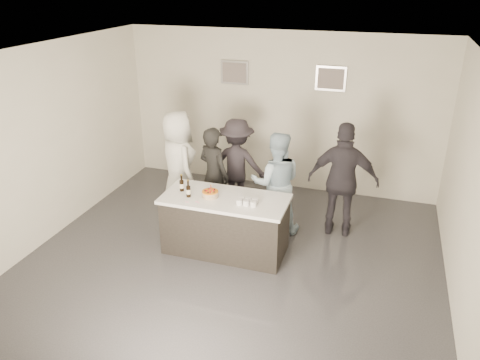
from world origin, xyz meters
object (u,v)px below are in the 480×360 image
(cake, at_px, (210,194))
(person_main_black, at_px, (214,175))
(person_main_blue, at_px, (276,183))
(person_guest_left, at_px, (178,164))
(beer_bottle_a, at_px, (182,183))
(person_guest_right, at_px, (343,180))
(bar_counter, at_px, (225,224))
(person_guest_back, at_px, (237,164))
(beer_bottle_b, at_px, (188,189))

(cake, bearing_deg, person_main_black, 107.91)
(person_main_black, relative_size, person_main_blue, 0.98)
(cake, distance_m, person_guest_left, 1.38)
(cake, height_order, beer_bottle_a, beer_bottle_a)
(person_main_blue, relative_size, person_guest_right, 0.90)
(person_main_black, bearing_deg, person_main_blue, -159.10)
(cake, bearing_deg, person_guest_right, 31.63)
(bar_counter, distance_m, person_guest_back, 1.54)
(beer_bottle_b, relative_size, person_guest_right, 0.14)
(cake, relative_size, person_guest_back, 0.15)
(bar_counter, height_order, person_guest_right, person_guest_right)
(person_guest_back, bearing_deg, person_guest_left, 26.09)
(bar_counter, height_order, person_guest_back, person_guest_back)
(bar_counter, bearing_deg, person_guest_back, 101.44)
(beer_bottle_a, relative_size, beer_bottle_b, 1.00)
(person_guest_right, bearing_deg, person_guest_back, -14.36)
(beer_bottle_a, height_order, person_guest_right, person_guest_right)
(person_guest_left, bearing_deg, bar_counter, -176.00)
(beer_bottle_b, bearing_deg, person_guest_right, 29.87)
(cake, xyz_separation_m, person_main_blue, (0.78, 0.89, -0.09))
(person_main_black, bearing_deg, beer_bottle_b, 113.86)
(beer_bottle_b, relative_size, person_guest_back, 0.16)
(bar_counter, bearing_deg, person_guest_right, 33.98)
(beer_bottle_a, bearing_deg, cake, -6.88)
(person_guest_right, bearing_deg, bar_counter, 31.43)
(bar_counter, relative_size, person_main_blue, 1.10)
(person_main_black, xyz_separation_m, person_main_blue, (1.08, -0.05, 0.02))
(person_guest_left, bearing_deg, person_main_blue, -140.32)
(bar_counter, xyz_separation_m, person_guest_right, (1.59, 1.07, 0.49))
(beer_bottle_a, distance_m, person_main_black, 0.93)
(beer_bottle_b, bearing_deg, person_guest_left, 121.43)
(person_guest_back, bearing_deg, bar_counter, 96.98)
(cake, xyz_separation_m, person_guest_right, (1.80, 1.11, 0.00))
(person_main_blue, height_order, person_guest_back, person_main_blue)
(person_guest_right, bearing_deg, person_main_blue, 9.42)
(beer_bottle_a, distance_m, person_guest_back, 1.51)
(person_main_black, bearing_deg, person_guest_back, -88.22)
(beer_bottle_b, height_order, person_guest_left, person_guest_left)
(beer_bottle_b, xyz_separation_m, person_main_blue, (1.08, 0.99, -0.18))
(person_guest_left, bearing_deg, person_guest_back, -106.82)
(person_main_black, distance_m, person_guest_back, 0.60)
(person_main_black, distance_m, person_guest_left, 0.67)
(beer_bottle_a, distance_m, beer_bottle_b, 0.24)
(cake, height_order, person_main_blue, person_main_blue)
(bar_counter, height_order, beer_bottle_a, beer_bottle_a)
(beer_bottle_b, distance_m, person_guest_back, 1.63)
(bar_counter, xyz_separation_m, person_guest_back, (-0.30, 1.46, 0.38))
(person_main_blue, bearing_deg, cake, 34.25)
(beer_bottle_a, distance_m, person_guest_left, 1.05)
(person_guest_left, bearing_deg, beer_bottle_b, 164.07)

